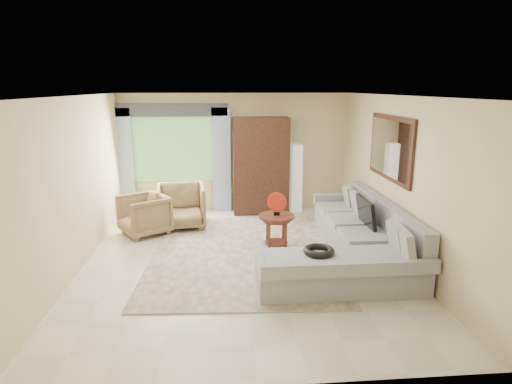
{
  "coord_description": "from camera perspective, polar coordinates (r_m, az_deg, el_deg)",
  "views": [
    {
      "loc": [
        -0.32,
        -6.43,
        2.73
      ],
      "look_at": [
        0.25,
        0.35,
        1.05
      ],
      "focal_mm": 30.0,
      "sensor_mm": 36.0,
      "label": 1
    }
  ],
  "objects": [
    {
      "name": "floor_lamp",
      "position": [
        9.57,
        5.36,
        1.87
      ],
      "size": [
        0.24,
        0.24,
        1.5
      ],
      "primitive_type": "cube",
      "color": "silver",
      "rests_on": "ground"
    },
    {
      "name": "window",
      "position": [
        9.55,
        -10.99,
        5.61
      ],
      "size": [
        1.8,
        0.04,
        1.4
      ],
      "primitive_type": "cube",
      "color": "#669E59",
      "rests_on": "wall_back"
    },
    {
      "name": "coffee_table",
      "position": [
        7.37,
        2.73,
        -5.25
      ],
      "size": [
        0.6,
        0.6,
        0.6
      ],
      "rotation": [
        0.0,
        0.0,
        0.43
      ],
      "color": "#461B12",
      "rests_on": "ground"
    },
    {
      "name": "curtain_left",
      "position": [
        9.67,
        -17.19,
        3.85
      ],
      "size": [
        0.4,
        0.08,
        2.3
      ],
      "primitive_type": "cube",
      "color": "#9EB7CC",
      "rests_on": "ground"
    },
    {
      "name": "armchair_right",
      "position": [
        8.59,
        -9.95,
        -1.88
      ],
      "size": [
        1.01,
        1.03,
        0.86
      ],
      "primitive_type": "imported",
      "rotation": [
        0.0,
        0.0,
        0.11
      ],
      "color": "olive",
      "rests_on": "ground"
    },
    {
      "name": "curtain_right",
      "position": [
        9.44,
        -4.62,
        4.2
      ],
      "size": [
        0.4,
        0.08,
        2.3
      ],
      "primitive_type": "cube",
      "color": "#9EB7CC",
      "rests_on": "ground"
    },
    {
      "name": "garden_hose",
      "position": [
        5.97,
        8.38,
        -7.75
      ],
      "size": [
        0.43,
        0.43,
        0.09
      ],
      "primitive_type": "torus",
      "color": "black",
      "rests_on": "sectional_sofa"
    },
    {
      "name": "wall_mirror",
      "position": [
        7.39,
        17.44,
        5.62
      ],
      "size": [
        0.05,
        1.7,
        1.05
      ],
      "color": "black",
      "rests_on": "wall_right"
    },
    {
      "name": "valance",
      "position": [
        9.4,
        -11.28,
        10.68
      ],
      "size": [
        2.4,
        0.12,
        0.26
      ],
      "primitive_type": "cube",
      "color": "#1E232D",
      "rests_on": "wall_back"
    },
    {
      "name": "area_rug",
      "position": [
        7.3,
        -1.74,
        -8.01
      ],
      "size": [
        3.22,
        4.16,
        0.02
      ],
      "primitive_type": "cube",
      "rotation": [
        0.0,
        0.0,
        -0.06
      ],
      "color": "#C0B098",
      "rests_on": "ground"
    },
    {
      "name": "ground",
      "position": [
        7.0,
        -1.82,
        -9.11
      ],
      "size": [
        6.0,
        6.0,
        0.0
      ],
      "primitive_type": "plane",
      "color": "silver",
      "rests_on": "ground"
    },
    {
      "name": "potted_plant",
      "position": [
        9.39,
        -15.1,
        -1.96
      ],
      "size": [
        0.46,
        0.4,
        0.49
      ],
      "primitive_type": "imported",
      "rotation": [
        0.0,
        0.0,
        -0.04
      ],
      "color": "#999999",
      "rests_on": "ground"
    },
    {
      "name": "red_disc",
      "position": [
        7.22,
        2.78,
        -1.37
      ],
      "size": [
        0.32,
        0.15,
        0.34
      ],
      "primitive_type": "cylinder",
      "rotation": [
        1.57,
        0.0,
        -0.38
      ],
      "color": "red",
      "rests_on": "coffee_table"
    },
    {
      "name": "sectional_sofa",
      "position": [
        7.04,
        13.0,
        -6.85
      ],
      "size": [
        2.3,
        3.46,
        0.9
      ],
      "color": "#97999E",
      "rests_on": "ground"
    },
    {
      "name": "armoire",
      "position": [
        9.35,
        0.62,
        3.51
      ],
      "size": [
        1.2,
        0.55,
        2.1
      ],
      "primitive_type": "cube",
      "color": "black",
      "rests_on": "ground"
    },
    {
      "name": "tv_screen",
      "position": [
        7.26,
        14.47,
        -2.66
      ],
      "size": [
        0.14,
        0.74,
        0.48
      ],
      "primitive_type": "cube",
      "rotation": [
        0.0,
        -0.17,
        0.0
      ],
      "color": "black",
      "rests_on": "sectional_sofa"
    },
    {
      "name": "armchair_left",
      "position": [
        8.35,
        -14.71,
        -2.98
      ],
      "size": [
        1.13,
        1.12,
        0.75
      ],
      "primitive_type": "imported",
      "rotation": [
        0.0,
        0.0,
        -1.01
      ],
      "color": "olive",
      "rests_on": "ground"
    }
  ]
}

